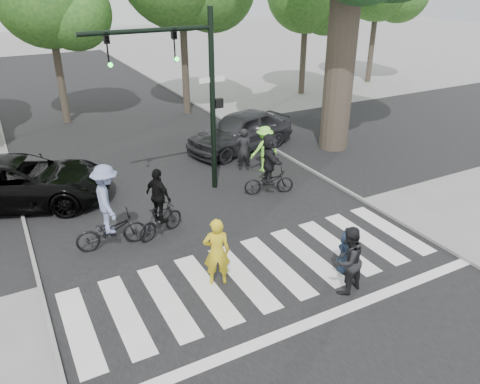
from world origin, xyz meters
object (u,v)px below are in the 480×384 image
object	(u,v)px
traffic_signal	(187,79)
cyclist_mid	(160,209)
car_suv	(20,181)
pedestrian_adult	(348,260)
car_grey	(241,131)
pedestrian_woman	(217,252)
pedestrian_child	(346,251)
cyclist_left	(109,213)
cyclist_right	(269,168)

from	to	relation	value
traffic_signal	cyclist_mid	bearing A→B (deg)	-130.51
traffic_signal	car_suv	bearing A→B (deg)	160.78
pedestrian_adult	car_grey	xyz separation A→B (m)	(2.46, 9.82, -0.04)
traffic_signal	car_grey	distance (m)	5.53
pedestrian_woman	traffic_signal	bearing A→B (deg)	-85.61
pedestrian_woman	cyclist_mid	bearing A→B (deg)	-60.34
cyclist_mid	pedestrian_child	bearing A→B (deg)	-48.16
pedestrian_woman	pedestrian_child	world-z (taller)	pedestrian_woman
traffic_signal	pedestrian_adult	distance (m)	7.56
traffic_signal	pedestrian_woman	bearing A→B (deg)	-106.50
traffic_signal	car_grey	xyz separation A→B (m)	(3.50, 2.98, -3.08)
car_suv	cyclist_left	bearing A→B (deg)	-132.90
traffic_signal	car_suv	distance (m)	6.36
car_suv	pedestrian_adult	bearing A→B (deg)	-121.93
traffic_signal	pedestrian_adult	world-z (taller)	traffic_signal
car_suv	car_grey	distance (m)	8.81
car_grey	car_suv	bearing A→B (deg)	-95.94
traffic_signal	pedestrian_woman	size ratio (longest dim) A/B	3.38
pedestrian_child	cyclist_left	world-z (taller)	cyclist_left
pedestrian_woman	cyclist_right	distance (m)	5.32
car_grey	cyclist_left	bearing A→B (deg)	-66.25
cyclist_left	cyclist_right	size ratio (longest dim) A/B	1.13
traffic_signal	cyclist_left	bearing A→B (deg)	-146.44
cyclist_right	car_suv	bearing A→B (deg)	157.03
cyclist_mid	traffic_signal	bearing A→B (deg)	49.49
car_suv	car_grey	world-z (taller)	car_grey
pedestrian_child	cyclist_mid	size ratio (longest dim) A/B	0.56
traffic_signal	pedestrian_woman	xyz separation A→B (m)	(-1.51, -5.10, -3.01)
pedestrian_child	pedestrian_adult	bearing A→B (deg)	33.57
pedestrian_child	car_grey	distance (m)	9.38
pedestrian_child	car_suv	xyz separation A→B (m)	(-6.79, 8.02, 0.21)
traffic_signal	cyclist_right	xyz separation A→B (m)	(2.26, -1.35, -2.94)
car_suv	car_grey	bearing A→B (deg)	-60.30
pedestrian_woman	cyclist_left	bearing A→B (deg)	-36.55
pedestrian_adult	cyclist_left	size ratio (longest dim) A/B	0.71
cyclist_mid	car_suv	distance (m)	5.26
car_suv	pedestrian_woman	bearing A→B (deg)	-129.60
cyclist_left	car_suv	xyz separation A→B (m)	(-1.88, 4.05, -0.26)
pedestrian_adult	pedestrian_woman	bearing A→B (deg)	-46.70
pedestrian_child	pedestrian_adult	world-z (taller)	pedestrian_adult
pedestrian_child	cyclist_left	bearing A→B (deg)	-56.63
cyclist_left	traffic_signal	bearing A→B (deg)	33.56
cyclist_right	car_suv	distance (m)	8.14
cyclist_right	car_suv	size ratio (longest dim) A/B	0.38
traffic_signal	cyclist_left	distance (m)	4.93
pedestrian_woman	car_suv	size ratio (longest dim) A/B	0.31
pedestrian_child	cyclist_right	bearing A→B (deg)	-115.88
cyclist_left	cyclist_right	bearing A→B (deg)	8.84
car_suv	cyclist_mid	bearing A→B (deg)	-119.16
traffic_signal	pedestrian_child	world-z (taller)	traffic_signal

